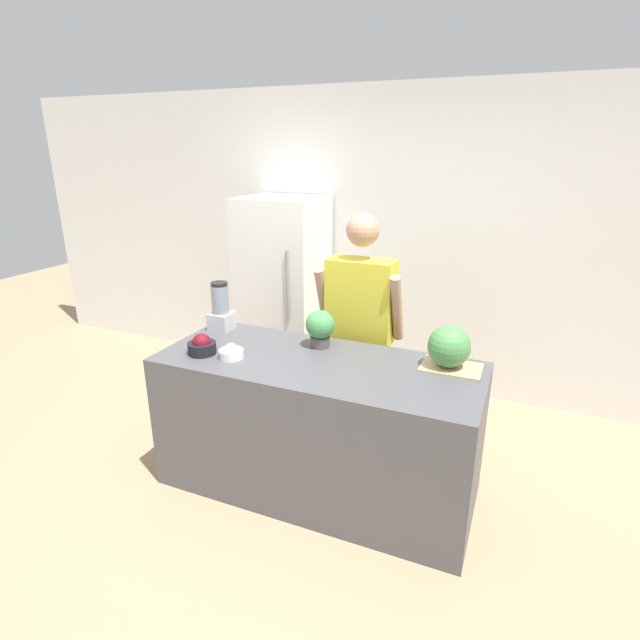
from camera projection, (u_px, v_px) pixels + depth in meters
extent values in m
plane|color=tan|center=(291.00, 524.00, 2.94)|extent=(14.00, 14.00, 0.00)
cube|color=white|center=(396.00, 244.00, 4.36)|extent=(8.00, 0.06, 2.60)
cube|color=#4C4C51|center=(318.00, 426.00, 3.14)|extent=(1.96, 0.79, 0.89)
cube|color=white|center=(284.00, 293.00, 4.53)|extent=(0.70, 0.63, 1.70)
cylinder|color=gray|center=(287.00, 286.00, 4.11)|extent=(0.02, 0.02, 0.59)
cube|color=gray|center=(358.00, 392.00, 3.65)|extent=(0.34, 0.18, 0.82)
cube|color=gold|center=(361.00, 301.00, 3.42)|extent=(0.46, 0.22, 0.58)
sphere|color=tan|center=(363.00, 230.00, 3.26)|extent=(0.22, 0.22, 0.22)
cylinder|color=tan|center=(323.00, 299.00, 3.49)|extent=(0.07, 0.23, 0.49)
cylinder|color=tan|center=(397.00, 308.00, 3.29)|extent=(0.07, 0.23, 0.49)
cube|color=tan|center=(451.00, 368.00, 2.89)|extent=(0.34, 0.24, 0.01)
sphere|color=#4C8C47|center=(449.00, 346.00, 2.85)|extent=(0.25, 0.25, 0.25)
cylinder|color=black|center=(202.00, 348.00, 3.09)|extent=(0.17, 0.17, 0.07)
sphere|color=maroon|center=(202.00, 343.00, 3.08)|extent=(0.12, 0.12, 0.12)
cylinder|color=white|center=(231.00, 354.00, 3.03)|extent=(0.15, 0.15, 0.05)
sphere|color=white|center=(231.00, 350.00, 3.02)|extent=(0.08, 0.08, 0.08)
cube|color=#B7B7BC|center=(222.00, 321.00, 3.50)|extent=(0.15, 0.15, 0.12)
cylinder|color=gray|center=(220.00, 299.00, 3.45)|extent=(0.12, 0.12, 0.20)
cylinder|color=black|center=(219.00, 284.00, 3.41)|extent=(0.11, 0.11, 0.02)
cylinder|color=#514C47|center=(320.00, 341.00, 3.20)|extent=(0.13, 0.13, 0.07)
sphere|color=#478E4C|center=(320.00, 325.00, 3.16)|extent=(0.19, 0.19, 0.19)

